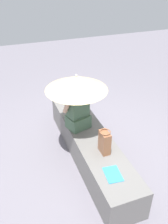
{
  "coord_description": "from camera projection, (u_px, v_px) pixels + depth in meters",
  "views": [
    {
      "loc": [
        -2.87,
        1.16,
        2.83
      ],
      "look_at": [
        0.13,
        0.05,
        0.83
      ],
      "focal_mm": 39.14,
      "sensor_mm": 36.0,
      "label": 1
    }
  ],
  "objects": [
    {
      "name": "handbag_black",
      "position": [
        105.0,
        142.0,
        3.42
      ],
      "size": [
        0.2,
        0.15,
        0.36
      ],
      "color": "brown",
      "rests_on": "stone_bench"
    },
    {
      "name": "person_seated",
      "position": [
        78.0,
        107.0,
        3.83
      ],
      "size": [
        0.37,
        0.51,
        0.9
      ],
      "color": "#47664C",
      "rests_on": "stone_bench"
    },
    {
      "name": "stone_bench",
      "position": [
        90.0,
        146.0,
        3.99
      ],
      "size": [
        2.69,
        0.56,
        0.48
      ],
      "primitive_type": "cube",
      "color": "slate",
      "rests_on": "ground"
    },
    {
      "name": "ground_plane",
      "position": [
        90.0,
        157.0,
        4.12
      ],
      "size": [
        14.0,
        14.0,
        0.0
      ],
      "primitive_type": "plane",
      "color": "slate"
    },
    {
      "name": "tote_bag_canvas",
      "position": [
        68.0,
        98.0,
        4.55
      ],
      "size": [
        0.21,
        0.16,
        0.31
      ],
      "color": "silver",
      "rests_on": "stone_bench"
    },
    {
      "name": "magazine",
      "position": [
        113.0,
        174.0,
        3.13
      ],
      "size": [
        0.3,
        0.23,
        0.01
      ],
      "primitive_type": "cube",
      "rotation": [
        0.0,
        0.0,
        -0.1
      ],
      "color": "#339ED1",
      "rests_on": "stone_bench"
    },
    {
      "name": "parasol",
      "position": [
        76.0,
        83.0,
        3.5
      ],
      "size": [
        0.92,
        0.92,
        0.98
      ],
      "color": "#B7B7BC",
      "rests_on": "stone_bench"
    }
  ]
}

